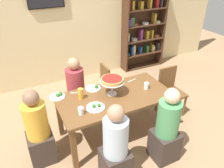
# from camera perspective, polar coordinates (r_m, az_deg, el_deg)

# --- Properties ---
(ground_plane) EXTENTS (12.00, 12.00, 0.00)m
(ground_plane) POSITION_cam_1_polar(r_m,az_deg,el_deg) (3.69, 0.71, -12.76)
(ground_plane) COLOR #9E7A56
(rear_partition) EXTENTS (8.00, 0.12, 2.80)m
(rear_partition) POSITION_cam_1_polar(r_m,az_deg,el_deg) (4.89, -11.46, 16.47)
(rear_partition) COLOR beige
(rear_partition) RESTS_ON ground_plane
(dining_table) EXTENTS (1.69, 0.86, 0.74)m
(dining_table) POSITION_cam_1_polar(r_m,az_deg,el_deg) (3.28, 0.78, -4.43)
(dining_table) COLOR brown
(dining_table) RESTS_ON ground_plane
(bookshelf) EXTENTS (1.10, 0.30, 2.21)m
(bookshelf) POSITION_cam_1_polar(r_m,az_deg,el_deg) (5.53, 8.27, 15.61)
(bookshelf) COLOR #422819
(bookshelf) RESTS_ON ground_plane
(diner_near_right) EXTENTS (0.34, 0.34, 1.15)m
(diner_near_right) POSITION_cam_1_polar(r_m,az_deg,el_deg) (3.09, 14.08, -11.79)
(diner_near_right) COLOR #382D28
(diner_near_right) RESTS_ON ground_plane
(diner_head_west) EXTENTS (0.34, 0.34, 1.15)m
(diner_head_west) POSITION_cam_1_polar(r_m,az_deg,el_deg) (3.13, -18.69, -12.02)
(diner_head_west) COLOR #382D28
(diner_head_west) RESTS_ON ground_plane
(diner_far_left) EXTENTS (0.34, 0.34, 1.15)m
(diner_far_left) POSITION_cam_1_polar(r_m,az_deg,el_deg) (3.80, -9.34, -2.40)
(diner_far_left) COLOR #382D28
(diner_far_left) RESTS_ON ground_plane
(diner_near_left) EXTENTS (0.34, 0.34, 1.15)m
(diner_near_left) POSITION_cam_1_polar(r_m,az_deg,el_deg) (2.76, 0.93, -16.89)
(diner_near_left) COLOR #382D28
(diner_near_left) RESTS_ON ground_plane
(chair_head_east) EXTENTS (0.40, 0.40, 0.87)m
(chair_head_east) POSITION_cam_1_polar(r_m,az_deg,el_deg) (4.01, 14.94, -1.28)
(chair_head_east) COLOR brown
(chair_head_east) RESTS_ON ground_plane
(chair_far_right) EXTENTS (0.40, 0.40, 0.87)m
(chair_far_right) POSITION_cam_1_polar(r_m,az_deg,el_deg) (4.05, -0.39, 0.12)
(chair_far_right) COLOR brown
(chair_far_right) RESTS_ON ground_plane
(deep_dish_pizza_stand) EXTENTS (0.36, 0.36, 0.27)m
(deep_dish_pizza_stand) POSITION_cam_1_polar(r_m,az_deg,el_deg) (3.15, 0.04, 0.83)
(deep_dish_pizza_stand) COLOR silver
(deep_dish_pizza_stand) RESTS_ON dining_table
(salad_plate_near_diner) EXTENTS (0.23, 0.23, 0.07)m
(salad_plate_near_diner) POSITION_cam_1_polar(r_m,az_deg,el_deg) (3.29, -13.98, -3.02)
(salad_plate_near_diner) COLOR white
(salad_plate_near_diner) RESTS_ON dining_table
(salad_plate_far_diner) EXTENTS (0.23, 0.23, 0.07)m
(salad_plate_far_diner) POSITION_cam_1_polar(r_m,az_deg,el_deg) (3.40, -4.79, -1.03)
(salad_plate_far_diner) COLOR white
(salad_plate_far_diner) RESTS_ON dining_table
(salad_plate_spare) EXTENTS (0.26, 0.26, 0.07)m
(salad_plate_spare) POSITION_cam_1_polar(r_m,az_deg,el_deg) (2.98, -4.30, -6.01)
(salad_plate_spare) COLOR white
(salad_plate_spare) RESTS_ON dining_table
(beer_glass_amber_tall) EXTENTS (0.07, 0.07, 0.17)m
(beer_glass_amber_tall) POSITION_cam_1_polar(r_m,az_deg,el_deg) (3.15, -8.25, -2.56)
(beer_glass_amber_tall) COLOR gold
(beer_glass_amber_tall) RESTS_ON dining_table
(water_glass_clear_near) EXTENTS (0.07, 0.07, 0.10)m
(water_glass_clear_near) POSITION_cam_1_polar(r_m,az_deg,el_deg) (3.42, 9.03, -0.47)
(water_glass_clear_near) COLOR white
(water_glass_clear_near) RESTS_ON dining_table
(water_glass_clear_far) EXTENTS (0.07, 0.07, 0.10)m
(water_glass_clear_far) POSITION_cam_1_polar(r_m,az_deg,el_deg) (2.87, -8.16, -6.97)
(water_glass_clear_far) COLOR white
(water_glass_clear_far) RESTS_ON dining_table
(cutlery_fork_near) EXTENTS (0.18, 0.06, 0.00)m
(cutlery_fork_near) POSITION_cam_1_polar(r_m,az_deg,el_deg) (3.64, 5.18, 0.93)
(cutlery_fork_near) COLOR silver
(cutlery_fork_near) RESTS_ON dining_table
(cutlery_knife_near) EXTENTS (0.18, 0.07, 0.00)m
(cutlery_knife_near) POSITION_cam_1_polar(r_m,az_deg,el_deg) (3.34, -9.33, -2.24)
(cutlery_knife_near) COLOR silver
(cutlery_knife_near) RESTS_ON dining_table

